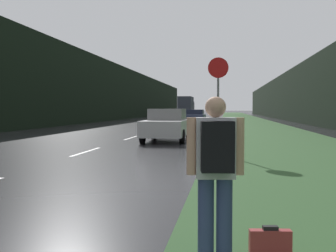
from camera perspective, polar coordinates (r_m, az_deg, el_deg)
The scene contains 11 objects.
grass_verge at distance 40.11m, azimuth 11.24°, elevation 0.22°, with size 6.00×240.00×0.02m, color #33562D.
lane_stripe_c at distance 14.78m, azimuth -11.02°, elevation -3.43°, with size 0.12×3.00×0.01m, color silver.
lane_stripe_d at distance 21.49m, azimuth -4.98°, elevation -1.59°, with size 0.12×3.00×0.01m, color silver.
treeline_far_side at distance 52.23m, azimuth -8.77°, elevation 4.70°, with size 2.00×140.00×7.27m, color black.
treeline_near_side at distance 50.73m, azimuth 17.39°, elevation 4.02°, with size 2.00×140.00×6.08m, color black.
stop_sign at distance 13.67m, azimuth 6.80°, elevation 4.05°, with size 0.66×0.07×3.13m.
hitchhiker_with_backpack at distance 4.07m, azimuth 6.47°, elevation -5.58°, with size 0.55×0.43×1.60m.
suitcase at distance 4.44m, azimuth 13.68°, elevation -15.23°, with size 0.42×0.15×0.33m.
car_passing_near at distance 19.42m, azimuth -0.13°, elevation 0.15°, with size 1.92×4.67×1.48m.
car_passing_far at distance 36.53m, azimuth 3.62°, elevation 1.18°, with size 1.87×4.71×1.40m.
delivery_truck at distance 73.32m, azimuth 2.50°, elevation 2.66°, with size 2.39×9.00×3.52m.
Camera 1 is at (4.76, -0.01, 1.49)m, focal length 45.00 mm.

